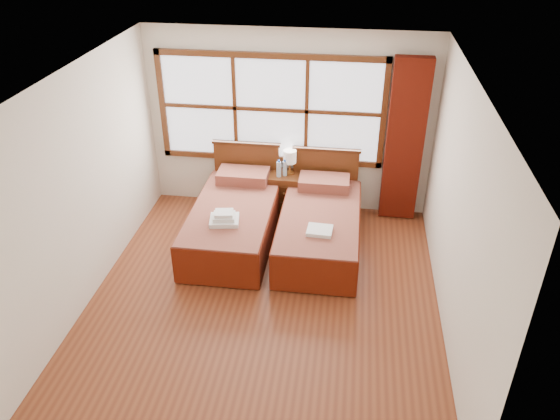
# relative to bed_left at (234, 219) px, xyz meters

# --- Properties ---
(floor) EXTENTS (4.50, 4.50, 0.00)m
(floor) POSITION_rel_bed_left_xyz_m (0.60, -1.20, -0.31)
(floor) COLOR brown
(floor) RESTS_ON ground
(ceiling) EXTENTS (4.50, 4.50, 0.00)m
(ceiling) POSITION_rel_bed_left_xyz_m (0.60, -1.20, 2.29)
(ceiling) COLOR white
(ceiling) RESTS_ON wall_back
(wall_back) EXTENTS (4.00, 0.00, 4.00)m
(wall_back) POSITION_rel_bed_left_xyz_m (0.60, 1.05, 0.99)
(wall_back) COLOR silver
(wall_back) RESTS_ON floor
(wall_left) EXTENTS (0.00, 4.50, 4.50)m
(wall_left) POSITION_rel_bed_left_xyz_m (-1.40, -1.20, 0.99)
(wall_left) COLOR silver
(wall_left) RESTS_ON floor
(wall_right) EXTENTS (0.00, 4.50, 4.50)m
(wall_right) POSITION_rel_bed_left_xyz_m (2.60, -1.20, 0.99)
(wall_right) COLOR silver
(wall_right) RESTS_ON floor
(window) EXTENTS (3.16, 0.06, 1.56)m
(window) POSITION_rel_bed_left_xyz_m (0.35, 1.01, 1.19)
(window) COLOR white
(window) RESTS_ON wall_back
(curtain) EXTENTS (0.50, 0.16, 2.30)m
(curtain) POSITION_rel_bed_left_xyz_m (2.20, 0.91, 0.86)
(curtain) COLOR #5B1409
(curtain) RESTS_ON wall_back
(bed_left) EXTENTS (1.05, 2.07, 1.02)m
(bed_left) POSITION_rel_bed_left_xyz_m (0.00, 0.00, 0.00)
(bed_left) COLOR #401E0D
(bed_left) RESTS_ON floor
(bed_right) EXTENTS (1.02, 2.04, 0.99)m
(bed_right) POSITION_rel_bed_left_xyz_m (1.15, 0.00, -0.01)
(bed_right) COLOR #401E0D
(bed_right) RESTS_ON floor
(nightstand) EXTENTS (0.47, 0.46, 0.62)m
(nightstand) POSITION_rel_bed_left_xyz_m (0.60, 0.80, 0.00)
(nightstand) COLOR #562B12
(nightstand) RESTS_ON floor
(towels_left) EXTENTS (0.40, 0.36, 0.15)m
(towels_left) POSITION_rel_bed_left_xyz_m (-0.02, -0.46, 0.29)
(towels_left) COLOR white
(towels_left) RESTS_ON bed_left
(towels_right) EXTENTS (0.32, 0.28, 0.05)m
(towels_right) POSITION_rel_bed_left_xyz_m (1.17, -0.51, 0.24)
(towels_right) COLOR white
(towels_right) RESTS_ON bed_right
(lamp) EXTENTS (0.18, 0.18, 0.36)m
(lamp) POSITION_rel_bed_left_xyz_m (0.64, 0.84, 0.56)
(lamp) COLOR #CA8C41
(lamp) RESTS_ON nightstand
(bottle_near) EXTENTS (0.07, 0.07, 0.25)m
(bottle_near) POSITION_rel_bed_left_xyz_m (0.50, 0.72, 0.43)
(bottle_near) COLOR #A9C5DA
(bottle_near) RESTS_ON nightstand
(bottle_far) EXTENTS (0.06, 0.06, 0.24)m
(bottle_far) POSITION_rel_bed_left_xyz_m (0.58, 0.77, 0.42)
(bottle_far) COLOR #A9C5DA
(bottle_far) RESTS_ON nightstand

